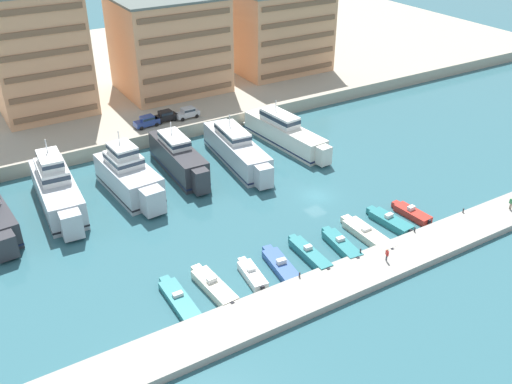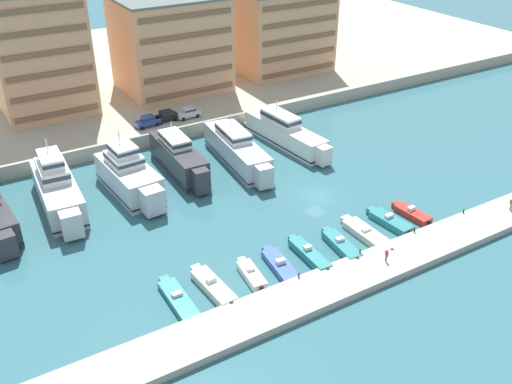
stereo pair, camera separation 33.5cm
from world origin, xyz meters
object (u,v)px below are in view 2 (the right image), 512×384
Objects in this scene: yacht_charcoal_center_left at (179,158)px; car_black_left at (166,116)px; motorboat_teal_center at (309,254)px; motorboat_blue_center_left at (282,268)px; yacht_silver_left at (57,189)px; motorboat_teal_far_left at (179,300)px; pedestrian_mid_deck at (387,254)px; motorboat_white_mid_left at (251,274)px; car_silver_mid_left at (188,112)px; motorboat_cream_left at (213,286)px; motorboat_red_far_right at (412,213)px; yacht_silver_center at (237,150)px; yacht_ivory_center_right at (285,133)px; motorboat_teal_right at (390,221)px; motorboat_cream_mid_right at (368,235)px; motorboat_teal_center_right at (341,245)px; pedestrian_near_edge at (512,203)px; yacht_silver_mid_left at (130,176)px; car_blue_far_left at (148,121)px.

yacht_charcoal_center_left is 4.05× the size of car_black_left.
car_black_left is (-0.15, 41.09, 2.71)m from motorboat_teal_center.
motorboat_blue_center_left is at bearing -173.84° from motorboat_teal_center.
yacht_silver_left reaches higher than motorboat_teal_far_left.
motorboat_blue_center_left is 5.38× the size of pedestrian_mid_deck.
car_silver_mid_left reaches higher than motorboat_white_mid_left.
motorboat_cream_left is 42.34m from car_black_left.
motorboat_red_far_right reaches higher than motorboat_teal_far_left.
yacht_silver_center reaches higher than yacht_ivory_center_right.
motorboat_teal_right reaches higher than motorboat_red_far_right.
yacht_charcoal_center_left is 30.36m from motorboat_cream_mid_right.
car_black_left is (-14.72, 13.94, 1.18)m from yacht_ivory_center_right.
car_black_left reaches higher than motorboat_cream_mid_right.
yacht_silver_left is at bearing 134.09° from motorboat_teal_center_right.
pedestrian_near_edge is at bearing -12.98° from motorboat_teal_center_right.
motorboat_white_mid_left reaches higher than motorboat_teal_far_left.
yacht_silver_center is at bearing -11.24° from yacht_charcoal_center_left.
motorboat_teal_far_left is at bearing 171.83° from pedestrian_near_edge.
car_silver_mid_left is (-1.13, 14.95, 1.11)m from yacht_silver_center.
yacht_silver_left is 26.68m from motorboat_teal_far_left.
motorboat_cream_left is 4.58m from motorboat_white_mid_left.
pedestrian_near_edge is (13.13, -32.94, -0.18)m from yacht_ivory_center_right.
motorboat_teal_center_right is (26.08, -26.92, -2.09)m from yacht_silver_left.
pedestrian_mid_deck is at bearing -110.74° from motorboat_cream_mid_right.
motorboat_teal_far_left is 16.18m from motorboat_teal_center.
motorboat_teal_center_right is at bearing 0.14° from motorboat_blue_center_left.
yacht_silver_mid_left is 22.18m from car_silver_mid_left.
yacht_silver_center is at bearing 1.29° from yacht_silver_mid_left.
motorboat_cream_left is 1.89× the size of car_black_left.
motorboat_cream_mid_right is 2.09× the size of car_blue_far_left.
pedestrian_near_edge is (11.06, -6.33, 1.40)m from motorboat_red_far_right.
yacht_silver_left is 2.10× the size of motorboat_cream_mid_right.
car_blue_far_left is (4.01, 40.30, 2.76)m from motorboat_white_mid_left.
pedestrian_mid_deck is at bearing -27.36° from motorboat_blue_center_left.
car_silver_mid_left is (7.70, 40.91, 2.80)m from motorboat_blue_center_left.
yacht_silver_mid_left is at bearing 116.12° from motorboat_teal_center.
yacht_silver_left reaches higher than car_blue_far_left.
motorboat_teal_right is (12.90, 0.57, -0.04)m from motorboat_teal_center.
motorboat_teal_center_right is 1.72× the size of car_blue_far_left.
motorboat_teal_right is (16.91, 1.00, 0.05)m from motorboat_blue_center_left.
motorboat_blue_center_left is 20.67m from motorboat_red_far_right.
pedestrian_near_edge reaches higher than motorboat_teal_far_left.
pedestrian_mid_deck reaches higher than motorboat_cream_mid_right.
yacht_ivory_center_right is 2.56× the size of motorboat_teal_center.
motorboat_white_mid_left is at bearing -79.22° from yacht_silver_mid_left.
yacht_silver_center is at bearing -85.68° from car_silver_mid_left.
motorboat_teal_far_left is 8.59m from motorboat_white_mid_left.
motorboat_teal_right is (8.56, 0.98, -0.02)m from motorboat_teal_center_right.
yacht_silver_left is 40.49m from motorboat_cream_mid_right.
motorboat_white_mid_left is 3.64m from motorboat_blue_center_left.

